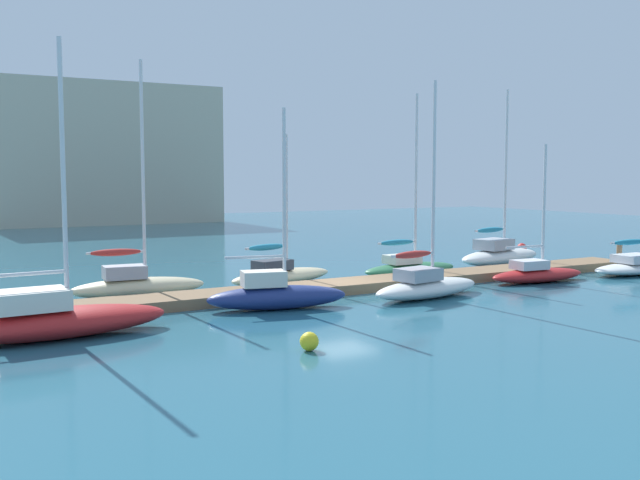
{
  "coord_description": "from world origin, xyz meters",
  "views": [
    {
      "loc": [
        -15.71,
        -25.71,
        4.88
      ],
      "look_at": [
        0.0,
        2.0,
        2.0
      ],
      "focal_mm": 40.63,
      "sensor_mm": 36.0,
      "label": 1
    }
  ],
  "objects_px": {
    "mooring_buoy_yellow": "(309,341)",
    "sailboat_4": "(280,273)",
    "sailboat_8": "(500,254)",
    "sailboat_1": "(53,319)",
    "harbor_building_distant": "(102,155)",
    "sailboat_5": "(426,284)",
    "sailboat_6": "(409,265)",
    "sailboat_2": "(137,282)",
    "sailboat_3": "(276,294)",
    "sailboat_7": "(537,273)",
    "mooring_buoy_red": "(522,248)"
  },
  "relations": [
    {
      "from": "sailboat_3",
      "to": "harbor_building_distant",
      "type": "height_order",
      "value": "harbor_building_distant"
    },
    {
      "from": "sailboat_1",
      "to": "mooring_buoy_yellow",
      "type": "height_order",
      "value": "sailboat_1"
    },
    {
      "from": "sailboat_2",
      "to": "sailboat_6",
      "type": "height_order",
      "value": "sailboat_2"
    },
    {
      "from": "sailboat_4",
      "to": "sailboat_7",
      "type": "xyz_separation_m",
      "value": [
        10.44,
        -5.19,
        -0.07
      ]
    },
    {
      "from": "mooring_buoy_red",
      "to": "harbor_building_distant",
      "type": "height_order",
      "value": "harbor_building_distant"
    },
    {
      "from": "sailboat_1",
      "to": "sailboat_8",
      "type": "xyz_separation_m",
      "value": [
        24.14,
        6.68,
        0.01
      ]
    },
    {
      "from": "sailboat_2",
      "to": "sailboat_8",
      "type": "height_order",
      "value": "sailboat_8"
    },
    {
      "from": "sailboat_1",
      "to": "sailboat_2",
      "type": "relative_size",
      "value": 0.95
    },
    {
      "from": "sailboat_2",
      "to": "sailboat_3",
      "type": "distance_m",
      "value": 6.26
    },
    {
      "from": "sailboat_7",
      "to": "sailboat_8",
      "type": "xyz_separation_m",
      "value": [
        3.03,
        5.6,
        0.17
      ]
    },
    {
      "from": "sailboat_5",
      "to": "mooring_buoy_yellow",
      "type": "height_order",
      "value": "sailboat_5"
    },
    {
      "from": "sailboat_1",
      "to": "harbor_building_distant",
      "type": "xyz_separation_m",
      "value": [
        13.55,
        52.41,
        6.3
      ]
    },
    {
      "from": "sailboat_7",
      "to": "mooring_buoy_yellow",
      "type": "distance_m",
      "value": 16.42
    },
    {
      "from": "sailboat_5",
      "to": "sailboat_7",
      "type": "bearing_deg",
      "value": -3.1
    },
    {
      "from": "sailboat_6",
      "to": "harbor_building_distant",
      "type": "relative_size",
      "value": 0.39
    },
    {
      "from": "sailboat_7",
      "to": "sailboat_8",
      "type": "distance_m",
      "value": 6.37
    },
    {
      "from": "sailboat_4",
      "to": "sailboat_8",
      "type": "height_order",
      "value": "sailboat_8"
    },
    {
      "from": "sailboat_7",
      "to": "mooring_buoy_yellow",
      "type": "xyz_separation_m",
      "value": [
        -15.2,
        -6.19,
        -0.17
      ]
    },
    {
      "from": "sailboat_3",
      "to": "sailboat_7",
      "type": "relative_size",
      "value": 1.16
    },
    {
      "from": "sailboat_2",
      "to": "sailboat_8",
      "type": "distance_m",
      "value": 20.01
    },
    {
      "from": "sailboat_6",
      "to": "sailboat_8",
      "type": "height_order",
      "value": "sailboat_8"
    },
    {
      "from": "sailboat_6",
      "to": "sailboat_3",
      "type": "bearing_deg",
      "value": -155.05
    },
    {
      "from": "sailboat_4",
      "to": "mooring_buoy_red",
      "type": "bearing_deg",
      "value": 0.18
    },
    {
      "from": "mooring_buoy_red",
      "to": "sailboat_1",
      "type": "bearing_deg",
      "value": -160.41
    },
    {
      "from": "sailboat_1",
      "to": "sailboat_8",
      "type": "distance_m",
      "value": 25.04
    },
    {
      "from": "sailboat_8",
      "to": "mooring_buoy_red",
      "type": "xyz_separation_m",
      "value": [
        5.57,
        3.9,
        -0.31
      ]
    },
    {
      "from": "sailboat_6",
      "to": "harbor_building_distant",
      "type": "xyz_separation_m",
      "value": [
        -3.77,
        46.76,
        6.39
      ]
    },
    {
      "from": "sailboat_1",
      "to": "sailboat_3",
      "type": "xyz_separation_m",
      "value": [
        7.85,
        0.95,
        -0.02
      ]
    },
    {
      "from": "sailboat_1",
      "to": "sailboat_2",
      "type": "xyz_separation_m",
      "value": [
        4.14,
        5.99,
        0.0
      ]
    },
    {
      "from": "sailboat_7",
      "to": "sailboat_8",
      "type": "bearing_deg",
      "value": 65.84
    },
    {
      "from": "sailboat_5",
      "to": "sailboat_8",
      "type": "xyz_separation_m",
      "value": [
        10.02,
        6.46,
        0.06
      ]
    },
    {
      "from": "sailboat_4",
      "to": "mooring_buoy_red",
      "type": "xyz_separation_m",
      "value": [
        19.03,
        4.31,
        -0.21
      ]
    },
    {
      "from": "sailboat_8",
      "to": "mooring_buoy_yellow",
      "type": "bearing_deg",
      "value": -158.37
    },
    {
      "from": "sailboat_5",
      "to": "sailboat_1",
      "type": "bearing_deg",
      "value": 170.73
    },
    {
      "from": "sailboat_4",
      "to": "harbor_building_distant",
      "type": "bearing_deg",
      "value": 73.87
    },
    {
      "from": "sailboat_2",
      "to": "sailboat_3",
      "type": "relative_size",
      "value": 1.29
    },
    {
      "from": "sailboat_7",
      "to": "harbor_building_distant",
      "type": "xyz_separation_m",
      "value": [
        -7.56,
        51.34,
        6.47
      ]
    },
    {
      "from": "sailboat_3",
      "to": "harbor_building_distant",
      "type": "distance_m",
      "value": 52.15
    },
    {
      "from": "sailboat_5",
      "to": "harbor_building_distant",
      "type": "xyz_separation_m",
      "value": [
        -0.57,
        52.2,
        6.35
      ]
    },
    {
      "from": "sailboat_3",
      "to": "harbor_building_distant",
      "type": "xyz_separation_m",
      "value": [
        5.7,
        51.46,
        6.33
      ]
    },
    {
      "from": "sailboat_5",
      "to": "sailboat_6",
      "type": "relative_size",
      "value": 0.98
    },
    {
      "from": "mooring_buoy_red",
      "to": "mooring_buoy_yellow",
      "type": "distance_m",
      "value": 28.51
    },
    {
      "from": "sailboat_2",
      "to": "sailboat_5",
      "type": "relative_size",
      "value": 1.09
    },
    {
      "from": "mooring_buoy_yellow",
      "to": "sailboat_4",
      "type": "bearing_deg",
      "value": 67.27
    },
    {
      "from": "sailboat_2",
      "to": "mooring_buoy_yellow",
      "type": "bearing_deg",
      "value": -77.3
    },
    {
      "from": "sailboat_1",
      "to": "sailboat_6",
      "type": "distance_m",
      "value": 18.22
    },
    {
      "from": "sailboat_8",
      "to": "mooring_buoy_yellow",
      "type": "height_order",
      "value": "sailboat_8"
    },
    {
      "from": "sailboat_1",
      "to": "sailboat_4",
      "type": "distance_m",
      "value": 12.38
    },
    {
      "from": "sailboat_5",
      "to": "sailboat_6",
      "type": "bearing_deg",
      "value": 49.39
    },
    {
      "from": "sailboat_5",
      "to": "sailboat_8",
      "type": "relative_size",
      "value": 0.91
    }
  ]
}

